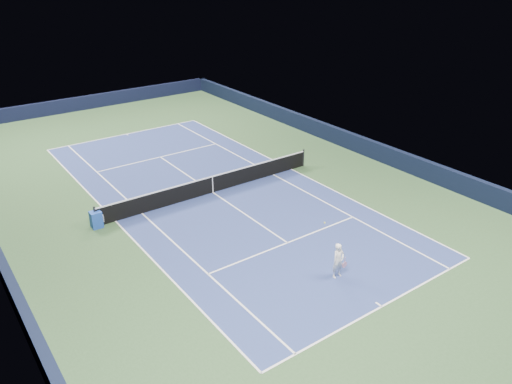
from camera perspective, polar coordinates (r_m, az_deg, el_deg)
ground at (r=27.04m, az=-4.95°, el=-0.06°), size 40.00×40.00×0.00m
wall_far at (r=44.12m, az=-18.67°, el=9.69°), size 22.00×0.35×1.10m
wall_right at (r=33.19m, az=11.26°, el=5.54°), size 0.35×40.00×1.10m
court_surface at (r=27.04m, az=-4.95°, el=-0.06°), size 10.97×23.77×0.01m
baseline_far at (r=37.05m, az=-14.60°, el=6.44°), size 10.97×0.08×0.00m
baseline_near at (r=19.27m, az=14.19°, el=-12.57°), size 10.97×0.08×0.00m
sideline_doubles_right at (r=29.93m, az=4.06°, el=2.62°), size 0.08×23.77×0.00m
sideline_doubles_left at (r=25.02m, az=-15.76°, el=-3.23°), size 0.08×23.77×0.00m
sideline_singles_right at (r=29.13m, az=1.98°, el=2.01°), size 0.08×23.77×0.00m
sideline_singles_left at (r=25.43m, az=-12.90°, el=-2.39°), size 0.08×23.77×0.00m
service_line_far at (r=32.27m, az=-10.88°, el=3.96°), size 8.23×0.08×0.00m
service_line_near at (r=22.41m, az=3.62°, el=-5.81°), size 8.23×0.08×0.00m
center_service_line at (r=27.03m, az=-4.95°, el=-0.04°), size 0.08×12.80×0.00m
center_mark_far at (r=36.91m, az=-14.51°, el=6.38°), size 0.08×0.30×0.00m
center_mark_near at (r=19.35m, az=13.85°, el=-12.36°), size 0.08×0.30×0.00m
tennis_net at (r=26.82m, az=-4.99°, el=0.91°), size 12.90×0.10×1.07m
sponsor_cube at (r=24.56m, az=-17.79°, el=-3.02°), size 0.56×0.46×0.83m
tennis_player at (r=20.07m, az=9.39°, el=-7.75°), size 0.72×1.21×2.00m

